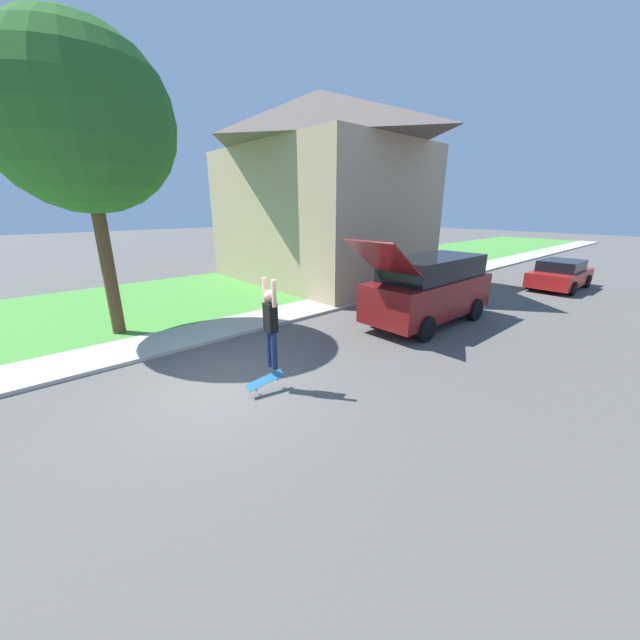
{
  "coord_description": "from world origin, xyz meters",
  "views": [
    {
      "loc": [
        6.49,
        -3.14,
        3.75
      ],
      "look_at": [
        0.43,
        2.28,
        1.16
      ],
      "focal_mm": 20.0,
      "sensor_mm": 36.0,
      "label": 1
    }
  ],
  "objects_px": {
    "suv_parked": "(430,288)",
    "skateboarder": "(271,323)",
    "lawn_tree_far": "(334,188)",
    "lawn_tree_near": "(82,121)",
    "car_down_street": "(560,275)",
    "skateboard": "(265,380)"
  },
  "relations": [
    {
      "from": "lawn_tree_far",
      "to": "car_down_street",
      "type": "distance_m",
      "value": 11.5
    },
    {
      "from": "suv_parked",
      "to": "skateboarder",
      "type": "height_order",
      "value": "suv_parked"
    },
    {
      "from": "suv_parked",
      "to": "skateboard",
      "type": "bearing_deg",
      "value": -86.89
    },
    {
      "from": "lawn_tree_far",
      "to": "skateboard",
      "type": "relative_size",
      "value": 7.73
    },
    {
      "from": "suv_parked",
      "to": "car_down_street",
      "type": "distance_m",
      "value": 9.54
    },
    {
      "from": "suv_parked",
      "to": "car_down_street",
      "type": "bearing_deg",
      "value": 82.59
    },
    {
      "from": "skateboard",
      "to": "suv_parked",
      "type": "bearing_deg",
      "value": 93.11
    },
    {
      "from": "lawn_tree_far",
      "to": "skateboarder",
      "type": "height_order",
      "value": "lawn_tree_far"
    },
    {
      "from": "suv_parked",
      "to": "skateboard",
      "type": "xyz_separation_m",
      "value": [
        0.36,
        -6.7,
        -0.91
      ]
    },
    {
      "from": "skateboarder",
      "to": "skateboard",
      "type": "xyz_separation_m",
      "value": [
        -0.0,
        -0.2,
        -1.21
      ]
    },
    {
      "from": "skateboarder",
      "to": "lawn_tree_near",
      "type": "bearing_deg",
      "value": -165.58
    },
    {
      "from": "skateboard",
      "to": "lawn_tree_far",
      "type": "bearing_deg",
      "value": 127.95
    },
    {
      "from": "lawn_tree_near",
      "to": "skateboard",
      "type": "distance_m",
      "value": 8.29
    },
    {
      "from": "lawn_tree_near",
      "to": "lawn_tree_far",
      "type": "bearing_deg",
      "value": 91.03
    },
    {
      "from": "car_down_street",
      "to": "skateboarder",
      "type": "distance_m",
      "value": 15.99
    },
    {
      "from": "lawn_tree_far",
      "to": "suv_parked",
      "type": "height_order",
      "value": "lawn_tree_far"
    },
    {
      "from": "car_down_street",
      "to": "skateboard",
      "type": "relative_size",
      "value": 4.92
    },
    {
      "from": "suv_parked",
      "to": "lawn_tree_far",
      "type": "bearing_deg",
      "value": 168.25
    },
    {
      "from": "lawn_tree_far",
      "to": "skateboarder",
      "type": "relative_size",
      "value": 3.34
    },
    {
      "from": "lawn_tree_near",
      "to": "car_down_street",
      "type": "relative_size",
      "value": 2.01
    },
    {
      "from": "lawn_tree_near",
      "to": "skateboarder",
      "type": "bearing_deg",
      "value": 14.42
    },
    {
      "from": "lawn_tree_near",
      "to": "suv_parked",
      "type": "height_order",
      "value": "lawn_tree_near"
    }
  ]
}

